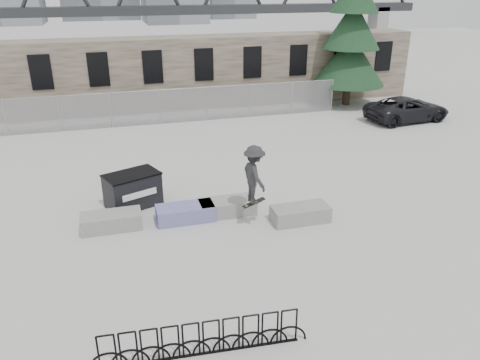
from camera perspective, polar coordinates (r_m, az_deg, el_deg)
name	(u,v)px	position (r m, az deg, el deg)	size (l,w,h in m)	color
ground	(206,220)	(16.58, -4.17, -4.83)	(120.00, 120.00, 0.00)	#ADADA8
stone_wall	(151,74)	(31.23, -10.76, 12.58)	(36.00, 2.58, 4.50)	brown
chainlink_fence	(160,107)	(27.85, -9.75, 8.82)	(22.06, 0.06, 2.02)	gray
planter_far_left	(111,221)	(16.42, -15.40, -4.79)	(2.00, 0.90, 0.55)	gray
planter_center_left	(185,212)	(16.48, -6.69, -3.95)	(2.00, 0.90, 0.55)	#3E38AA
planter_center_right	(227,206)	(16.81, -1.58, -3.21)	(2.00, 0.90, 0.55)	gray
planter_offset	(300,213)	(16.45, 7.36, -4.04)	(2.00, 0.90, 0.55)	gray
dumpster	(133,190)	(17.72, -12.95, -1.16)	(2.24, 1.81, 1.28)	black
bike_rack	(201,339)	(10.98, -4.75, -18.76)	(4.93, 0.42, 0.90)	black
spruce_tree	(352,31)	(32.26, 13.51, 17.24)	(4.72, 4.72, 11.50)	#38281E
truss_bridge	(192,9)	(70.65, -5.89, 20.06)	(70.00, 3.00, 9.80)	#2D3033
suv	(407,109)	(29.93, 19.71, 8.16)	(2.37, 5.14, 1.43)	black
skateboarder	(254,175)	(15.39, 1.75, 0.65)	(0.91, 1.38, 2.14)	#28292B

